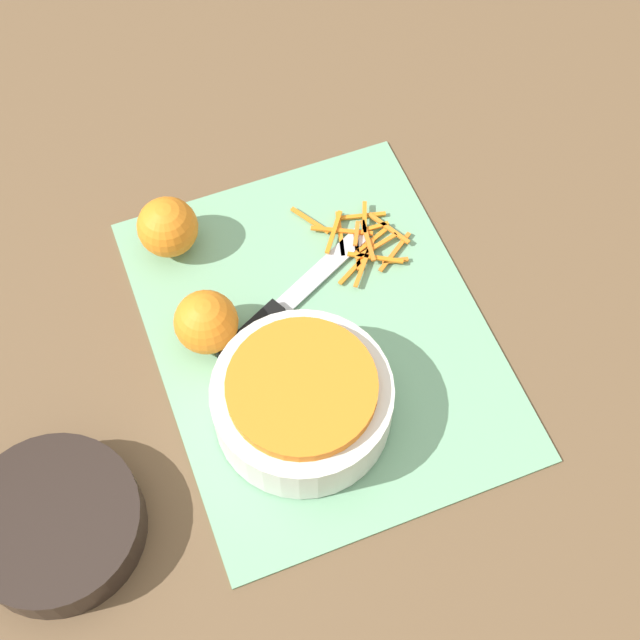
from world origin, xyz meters
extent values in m
plane|color=brown|center=(0.00, 0.00, 0.00)|extent=(4.00, 4.00, 0.00)
cube|color=#75AD84|center=(0.00, 0.00, 0.00)|extent=(0.46, 0.36, 0.01)
cylinder|color=silver|center=(-0.08, 0.05, 0.04)|extent=(0.19, 0.19, 0.06)
cylinder|color=orange|center=(-0.08, 0.05, 0.07)|extent=(0.15, 0.15, 0.02)
cylinder|color=black|center=(-0.11, 0.32, 0.02)|extent=(0.17, 0.17, 0.05)
cube|color=black|center=(0.02, 0.07, 0.01)|extent=(0.06, 0.09, 0.02)
cube|color=silver|center=(0.08, -0.03, 0.01)|extent=(0.08, 0.14, 0.00)
sphere|color=orange|center=(0.17, 0.12, 0.04)|extent=(0.07, 0.07, 0.07)
sphere|color=orange|center=(0.04, 0.12, 0.04)|extent=(0.07, 0.07, 0.07)
cube|color=orange|center=(0.15, -0.04, 0.01)|extent=(0.05, 0.03, 0.00)
cube|color=orange|center=(0.07, -0.07, 0.01)|extent=(0.04, 0.06, 0.00)
cube|color=orange|center=(0.11, -0.09, 0.01)|extent=(0.03, 0.02, 0.00)
cube|color=orange|center=(0.12, -0.07, 0.01)|extent=(0.06, 0.02, 0.00)
cube|color=orange|center=(0.11, -0.11, 0.01)|extent=(0.01, 0.03, 0.00)
cube|color=orange|center=(0.07, -0.12, 0.01)|extent=(0.04, 0.06, 0.00)
cube|color=orange|center=(0.09, -0.10, 0.01)|extent=(0.06, 0.01, 0.00)
cube|color=orange|center=(0.13, -0.10, 0.01)|extent=(0.02, 0.06, 0.00)
cube|color=orange|center=(0.06, -0.12, 0.01)|extent=(0.01, 0.03, 0.00)
cube|color=orange|center=(0.10, -0.13, 0.01)|extent=(0.06, 0.03, 0.00)
cube|color=orange|center=(0.12, -0.06, 0.01)|extent=(0.05, 0.04, 0.00)
cube|color=orange|center=(0.08, -0.10, 0.01)|extent=(0.02, 0.06, 0.00)
cube|color=orange|center=(0.09, -0.08, 0.01)|extent=(0.05, 0.02, 0.00)
cube|color=orange|center=(0.12, -0.07, 0.01)|extent=(0.04, 0.07, 0.00)
cube|color=orange|center=(0.07, -0.08, 0.01)|extent=(0.06, 0.05, 0.00)
cube|color=orange|center=(0.07, -0.10, 0.01)|extent=(0.04, 0.06, 0.00)
cube|color=orange|center=(0.09, -0.10, 0.01)|extent=(0.02, 0.04, 0.00)
cube|color=orange|center=(0.12, -0.11, 0.01)|extent=(0.04, 0.02, 0.00)
camera|label=1|loc=(-0.44, 0.17, 0.88)|focal=50.00mm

